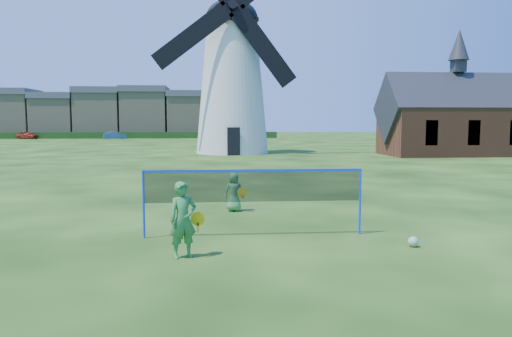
{
  "coord_description": "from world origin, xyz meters",
  "views": [
    {
      "loc": [
        -0.79,
        -11.23,
        2.64
      ],
      "look_at": [
        0.2,
        0.5,
        1.5
      ],
      "focal_mm": 34.14,
      "sensor_mm": 36.0,
      "label": 1
    }
  ],
  "objects_px": {
    "windmill": "(232,77)",
    "chapel": "(456,120)",
    "badminton_net": "(254,187)",
    "car_right": "(115,135)",
    "car_left": "(27,135)",
    "play_ball": "(413,242)",
    "player_boy": "(234,192)",
    "player_girl": "(183,220)"
  },
  "relations": [
    {
      "from": "windmill",
      "to": "chapel",
      "type": "distance_m",
      "value": 18.16
    },
    {
      "from": "badminton_net",
      "to": "car_right",
      "type": "height_order",
      "value": "badminton_net"
    },
    {
      "from": "windmill",
      "to": "car_left",
      "type": "relative_size",
      "value": 5.28
    },
    {
      "from": "chapel",
      "to": "car_right",
      "type": "xyz_separation_m",
      "value": [
        -33.79,
        37.56,
        -2.18
      ]
    },
    {
      "from": "play_ball",
      "to": "player_boy",
      "type": "bearing_deg",
      "value": 129.21
    },
    {
      "from": "badminton_net",
      "to": "car_left",
      "type": "xyz_separation_m",
      "value": [
        -29.13,
        65.08,
        -0.56
      ]
    },
    {
      "from": "player_girl",
      "to": "player_boy",
      "type": "xyz_separation_m",
      "value": [
        1.18,
        4.83,
        -0.17
      ]
    },
    {
      "from": "player_girl",
      "to": "car_right",
      "type": "xyz_separation_m",
      "value": [
        -14.35,
        64.94,
        -0.19
      ]
    },
    {
      "from": "play_ball",
      "to": "player_girl",
      "type": "bearing_deg",
      "value": -175.14
    },
    {
      "from": "badminton_net",
      "to": "car_left",
      "type": "relative_size",
      "value": 1.5
    },
    {
      "from": "chapel",
      "to": "player_girl",
      "type": "distance_m",
      "value": 33.64
    },
    {
      "from": "play_ball",
      "to": "car_left",
      "type": "height_order",
      "value": "car_left"
    },
    {
      "from": "windmill",
      "to": "car_left",
      "type": "xyz_separation_m",
      "value": [
        -29.69,
        35.49,
        -5.71
      ]
    },
    {
      "from": "windmill",
      "to": "car_right",
      "type": "distance_m",
      "value": 37.89
    },
    {
      "from": "player_girl",
      "to": "car_right",
      "type": "height_order",
      "value": "player_girl"
    },
    {
      "from": "player_boy",
      "to": "car_left",
      "type": "distance_m",
      "value": 68.3
    },
    {
      "from": "badminton_net",
      "to": "play_ball",
      "type": "xyz_separation_m",
      "value": [
        3.28,
        -1.27,
        -1.03
      ]
    },
    {
      "from": "windmill",
      "to": "car_right",
      "type": "bearing_deg",
      "value": 115.99
    },
    {
      "from": "badminton_net",
      "to": "player_girl",
      "type": "xyz_separation_m",
      "value": [
        -1.51,
        -1.68,
        -0.4
      ]
    },
    {
      "from": "player_boy",
      "to": "play_ball",
      "type": "relative_size",
      "value": 5.22
    },
    {
      "from": "player_boy",
      "to": "badminton_net",
      "type": "bearing_deg",
      "value": 109.62
    },
    {
      "from": "badminton_net",
      "to": "player_girl",
      "type": "height_order",
      "value": "badminton_net"
    },
    {
      "from": "chapel",
      "to": "car_left",
      "type": "distance_m",
      "value": 61.4
    },
    {
      "from": "play_ball",
      "to": "chapel",
      "type": "bearing_deg",
      "value": 61.48
    },
    {
      "from": "windmill",
      "to": "player_girl",
      "type": "height_order",
      "value": "windmill"
    },
    {
      "from": "player_girl",
      "to": "car_left",
      "type": "relative_size",
      "value": 0.44
    },
    {
      "from": "car_right",
      "to": "play_ball",
      "type": "bearing_deg",
      "value": -177.02
    },
    {
      "from": "windmill",
      "to": "player_boy",
      "type": "height_order",
      "value": "windmill"
    },
    {
      "from": "badminton_net",
      "to": "car_right",
      "type": "xyz_separation_m",
      "value": [
        -15.85,
        63.26,
        -0.58
      ]
    },
    {
      "from": "player_boy",
      "to": "chapel",
      "type": "bearing_deg",
      "value": -115.32
    },
    {
      "from": "player_girl",
      "to": "car_right",
      "type": "bearing_deg",
      "value": 80.29
    },
    {
      "from": "player_boy",
      "to": "play_ball",
      "type": "height_order",
      "value": "player_boy"
    },
    {
      "from": "badminton_net",
      "to": "car_left",
      "type": "height_order",
      "value": "badminton_net"
    },
    {
      "from": "chapel",
      "to": "badminton_net",
      "type": "relative_size",
      "value": 2.28
    },
    {
      "from": "badminton_net",
      "to": "car_right",
      "type": "distance_m",
      "value": 65.22
    },
    {
      "from": "player_girl",
      "to": "play_ball",
      "type": "xyz_separation_m",
      "value": [
        4.79,
        0.41,
        -0.63
      ]
    },
    {
      "from": "badminton_net",
      "to": "play_ball",
      "type": "height_order",
      "value": "badminton_net"
    },
    {
      "from": "chapel",
      "to": "badminton_net",
      "type": "xyz_separation_m",
      "value": [
        -17.93,
        -25.7,
        -1.6
      ]
    },
    {
      "from": "player_boy",
      "to": "car_right",
      "type": "relative_size",
      "value": 0.34
    },
    {
      "from": "windmill",
      "to": "car_left",
      "type": "distance_m",
      "value": 46.62
    },
    {
      "from": "car_left",
      "to": "badminton_net",
      "type": "bearing_deg",
      "value": -133.69
    },
    {
      "from": "player_girl",
      "to": "car_left",
      "type": "height_order",
      "value": "player_girl"
    }
  ]
}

